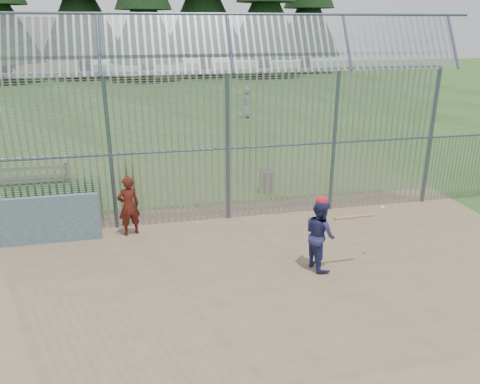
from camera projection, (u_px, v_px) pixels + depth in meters
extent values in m
plane|color=#2D511E|center=(261.00, 282.00, 9.77)|extent=(120.00, 120.00, 0.00)
cube|color=#756047|center=(267.00, 294.00, 9.31)|extent=(14.00, 10.00, 0.02)
cube|color=#38566B|center=(46.00, 220.00, 11.30)|extent=(2.50, 0.12, 1.20)
imported|color=navy|center=(320.00, 234.00, 10.08)|extent=(0.71, 0.85, 1.57)
imported|color=maroon|center=(129.00, 206.00, 11.72)|extent=(0.64, 0.52, 1.54)
imported|color=slate|center=(247.00, 102.00, 26.75)|extent=(1.04, 0.99, 1.79)
sphere|color=red|center=(322.00, 201.00, 9.82)|extent=(0.25, 0.25, 0.25)
cylinder|color=#AA7F4C|center=(355.00, 217.00, 9.95)|extent=(0.85, 0.08, 0.07)
sphere|color=#AA7F4C|center=(336.00, 218.00, 9.86)|extent=(0.09, 0.09, 0.09)
sphere|color=white|center=(382.00, 208.00, 10.29)|extent=(0.09, 0.09, 0.09)
cylinder|color=#989CA1|center=(267.00, 182.00, 14.89)|extent=(0.52, 0.52, 0.70)
cylinder|color=#9EA0A5|center=(267.00, 171.00, 14.77)|extent=(0.56, 0.56, 0.05)
sphere|color=#9EA0A5|center=(268.00, 169.00, 14.75)|extent=(0.10, 0.10, 0.10)
cube|color=gray|center=(23.00, 179.00, 15.67)|extent=(3.00, 0.25, 0.05)
cube|color=slate|center=(24.00, 169.00, 15.91)|extent=(3.00, 0.25, 0.05)
cube|color=slate|center=(25.00, 159.00, 16.15)|extent=(3.00, 0.25, 0.05)
cube|color=slate|center=(68.00, 169.00, 16.23)|extent=(0.06, 0.90, 0.70)
cylinder|color=#47566B|center=(110.00, 155.00, 11.71)|extent=(0.10, 0.10, 4.00)
cylinder|color=#47566B|center=(228.00, 148.00, 12.32)|extent=(0.10, 0.10, 4.00)
cylinder|color=#47566B|center=(334.00, 143.00, 12.93)|extent=(0.10, 0.10, 4.00)
cylinder|color=#47566B|center=(431.00, 137.00, 13.53)|extent=(0.10, 0.10, 4.00)
cylinder|color=#47566B|center=(227.00, 70.00, 11.64)|extent=(12.00, 0.07, 0.07)
cylinder|color=#47566B|center=(228.00, 148.00, 12.32)|extent=(12.00, 0.06, 0.06)
cube|color=gray|center=(228.00, 148.00, 12.32)|extent=(12.00, 0.02, 4.00)
cube|color=gray|center=(230.00, 44.00, 11.08)|extent=(12.00, 0.77, 1.31)
cylinder|color=#47566B|center=(426.00, 170.00, 13.87)|extent=(0.08, 0.08, 2.00)
cylinder|color=#332319|center=(4.00, 66.00, 43.20)|extent=(1.19, 1.19, 3.06)
cylinder|color=#332319|center=(86.00, 60.00, 47.32)|extent=(1.33, 1.33, 3.42)
cylinder|color=#332319|center=(147.00, 65.00, 44.95)|extent=(1.12, 1.12, 2.88)
cylinder|color=#332319|center=(204.00, 58.00, 48.80)|extent=(1.40, 1.40, 3.60)
cylinder|color=#332319|center=(265.00, 60.00, 48.24)|extent=(1.26, 1.26, 3.24)
cylinder|color=#332319|center=(306.00, 58.00, 53.16)|extent=(1.19, 1.19, 3.06)
cube|color=#B2A58C|center=(54.00, 42.00, 59.66)|extent=(8.00, 7.00, 6.00)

